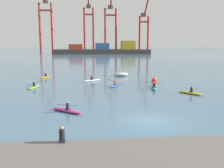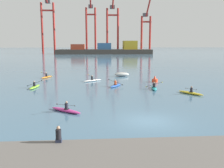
{
  "view_description": "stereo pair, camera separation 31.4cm",
  "coord_description": "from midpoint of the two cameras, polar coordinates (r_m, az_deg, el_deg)",
  "views": [
    {
      "loc": [
        -4.47,
        -17.9,
        5.78
      ],
      "look_at": [
        -1.8,
        14.13,
        0.6
      ],
      "focal_mm": 39.97,
      "sensor_mm": 36.0,
      "label": 1
    },
    {
      "loc": [
        -4.15,
        -17.93,
        5.78
      ],
      "look_at": [
        -1.8,
        14.13,
        0.6
      ],
      "focal_mm": 39.97,
      "sensor_mm": 36.0,
      "label": 2
    }
  ],
  "objects": [
    {
      "name": "kayak_white",
      "position": [
        39.11,
        -4.26,
        0.89
      ],
      "size": [
        3.04,
        2.57,
        1.03
      ],
      "color": "silver",
      "rests_on": "ground"
    },
    {
      "name": "kayak_magenta",
      "position": [
        21.88,
        -10.09,
        -5.84
      ],
      "size": [
        3.0,
        2.64,
        0.97
      ],
      "color": "#C13384",
      "rests_on": "ground"
    },
    {
      "name": "kayak_lime",
      "position": [
        34.64,
        -17.02,
        -0.56
      ],
      "size": [
        2.16,
        3.45,
        1.05
      ],
      "color": "#7ABC2D",
      "rests_on": "ground"
    },
    {
      "name": "channel_buoy",
      "position": [
        38.72,
        9.99,
        0.97
      ],
      "size": [
        0.9,
        0.9,
        1.0
      ],
      "color": "red",
      "rests_on": "ground"
    },
    {
      "name": "kayak_yellow",
      "position": [
        30.5,
        17.83,
        -1.88
      ],
      "size": [
        2.34,
        3.19,
        0.95
      ],
      "color": "yellow",
      "rests_on": "ground"
    },
    {
      "name": "gantry_crane_west_mid",
      "position": [
        159.98,
        -4.81,
        13.69
      ],
      "size": [
        6.74,
        17.49,
        36.38
      ],
      "color": "maroon",
      "rests_on": "ground"
    },
    {
      "name": "seated_onlooker",
      "position": [
        13.73,
        -11.49,
        -11.38
      ],
      "size": [
        0.32,
        0.3,
        0.9
      ],
      "color": "#23283D",
      "rests_on": "stone_quay"
    },
    {
      "name": "gantry_crane_east",
      "position": [
        154.66,
        7.88,
        12.79
      ],
      "size": [
        6.38,
        17.83,
        33.61
      ],
      "color": "maroon",
      "rests_on": "ground"
    },
    {
      "name": "ground_plane",
      "position": [
        19.31,
        9.0,
        -8.38
      ],
      "size": [
        800.0,
        800.0,
        0.0
      ],
      "primitive_type": "plane",
      "color": "#476B84"
    },
    {
      "name": "gantry_crane_west",
      "position": [
        154.53,
        -14.46,
        14.0
      ],
      "size": [
        8.14,
        19.57,
        38.66
      ],
      "color": "maroon",
      "rests_on": "ground"
    },
    {
      "name": "kayak_orange",
      "position": [
        44.43,
        -14.51,
        1.61
      ],
      "size": [
        2.09,
        3.41,
        1.02
      ],
      "color": "orange",
      "rests_on": "ground"
    },
    {
      "name": "kayak_teal",
      "position": [
        32.73,
        9.86,
        -0.85
      ],
      "size": [
        2.19,
        3.45,
        1.0
      ],
      "color": "teal",
      "rests_on": "ground"
    },
    {
      "name": "capsized_dinghy",
      "position": [
        44.97,
        2.46,
        2.21
      ],
      "size": [
        2.64,
        1.21,
        0.76
      ],
      "color": "beige",
      "rests_on": "ground"
    },
    {
      "name": "kayak_blue",
      "position": [
        34.23,
        1.09,
        -0.27
      ],
      "size": [
        2.14,
        3.28,
        1.0
      ],
      "color": "#2856B2",
      "rests_on": "ground"
    },
    {
      "name": "gantry_crane_east_mid",
      "position": [
        152.98,
        0.21,
        13.87
      ],
      "size": [
        7.69,
        17.63,
        39.05
      ],
      "color": "maroon",
      "rests_on": "ground"
    },
    {
      "name": "container_barge",
      "position": [
        145.64,
        -1.45,
        7.79
      ],
      "size": [
        54.7,
        11.62,
        7.57
      ],
      "color": "#38332D",
      "rests_on": "ground"
    }
  ]
}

